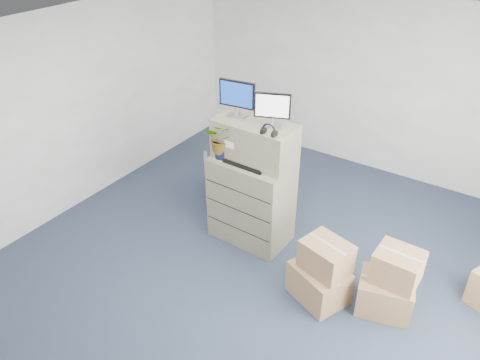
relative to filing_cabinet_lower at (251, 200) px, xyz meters
The scene contains 16 objects.
ground 1.06m from the filing_cabinet_lower, 61.69° to the right, with size 7.00×7.00×0.00m, color #272E46.
wall_back 2.88m from the filing_cabinet_lower, 81.25° to the left, with size 6.00×0.02×2.80m, color beige.
filing_cabinet_lower is the anchor object (origin of this frame).
filing_cabinet_upper 0.84m from the filing_cabinet_lower, 88.68° to the left, with size 1.00×0.50×0.50m, color gray.
monitor_left 1.37m from the filing_cabinet_lower, 165.13° to the left, with size 0.46×0.20×0.45m.
monitor_right 1.34m from the filing_cabinet_lower, 14.34° to the left, with size 0.40×0.23×0.41m.
headphones 1.18m from the filing_cabinet_lower, 24.22° to the right, with size 0.18×0.18×0.02m, color black.
keyboard 0.61m from the filing_cabinet_lower, 101.85° to the right, with size 0.58×0.24×0.03m, color black.
mouse 0.70m from the filing_cabinet_lower, 13.91° to the right, with size 0.12×0.07×0.04m, color silver.
water_bottle 0.72m from the filing_cabinet_lower, 42.69° to the left, with size 0.08×0.08×0.27m, color gray.
phone_dock 0.64m from the filing_cabinet_lower, 103.62° to the left, with size 0.07×0.06×0.16m.
external_drive 0.71m from the filing_cabinet_lower, 20.56° to the left, with size 0.21×0.16×0.06m, color black.
tissue_box 0.78m from the filing_cabinet_lower, 13.89° to the left, with size 0.27×0.13×0.10m, color #44A2E7.
potted_plant 0.90m from the filing_cabinet_lower, 157.17° to the right, with size 0.45×0.48×0.40m.
office_chair 1.08m from the filing_cabinet_lower, 142.46° to the left, with size 0.68×0.64×0.70m, color slate.
cardboard_boxes 1.96m from the filing_cabinet_lower, ahead, with size 2.52×1.58×0.79m.
Camera 1 is at (2.25, -3.47, 4.01)m, focal length 35.00 mm.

